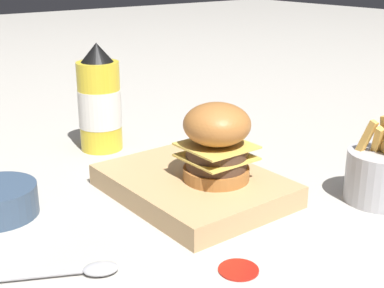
{
  "coord_description": "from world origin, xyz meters",
  "views": [
    {
      "loc": [
        -0.6,
        0.53,
        0.35
      ],
      "look_at": [
        0.0,
        0.07,
        0.08
      ],
      "focal_mm": 50.0,
      "sensor_mm": 36.0,
      "label": 1
    }
  ],
  "objects": [
    {
      "name": "spoon",
      "position": [
        -0.09,
        0.31,
        0.01
      ],
      "size": [
        0.09,
        0.16,
        0.01
      ],
      "rotation": [
        0.0,
        0.0,
        4.24
      ],
      "color": "#B2B2B7",
      "rests_on": "ground_plane"
    },
    {
      "name": "serving_board",
      "position": [
        0.0,
        0.07,
        0.02
      ],
      "size": [
        0.28,
        0.21,
        0.03
      ],
      "color": "tan",
      "rests_on": "ground_plane"
    },
    {
      "name": "ground_plane",
      "position": [
        0.0,
        0.0,
        0.0
      ],
      "size": [
        6.0,
        6.0,
        0.0
      ],
      "primitive_type": "plane",
      "color": "#B7B2A8"
    },
    {
      "name": "burger",
      "position": [
        -0.03,
        0.05,
        0.09
      ],
      "size": [
        0.1,
        0.1,
        0.12
      ],
      "color": "#AD6B33",
      "rests_on": "serving_board"
    },
    {
      "name": "ketchup_puddle",
      "position": [
        -0.2,
        0.15,
        0.0
      ],
      "size": [
        0.05,
        0.05,
        0.0
      ],
      "color": "#B21E14",
      "rests_on": "ground_plane"
    },
    {
      "name": "fries_basket",
      "position": [
        -0.19,
        -0.15,
        0.04
      ],
      "size": [
        0.1,
        0.1,
        0.13
      ],
      "color": "#B7B7BC",
      "rests_on": "ground_plane"
    },
    {
      "name": "ketchup_bottle",
      "position": [
        0.28,
        0.07,
        0.09
      ],
      "size": [
        0.08,
        0.08,
        0.2
      ],
      "color": "yellow",
      "rests_on": "ground_plane"
    }
  ]
}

